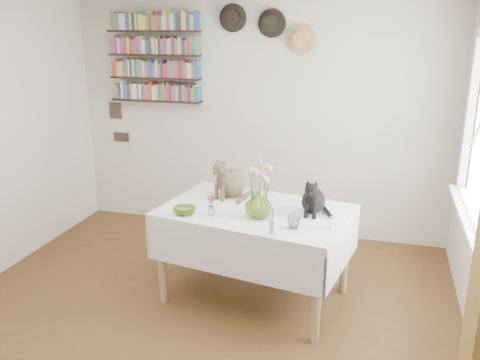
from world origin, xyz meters
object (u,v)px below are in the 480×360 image
(flower_vase, at_px, (258,204))
(bookshelf_unit, at_px, (155,58))
(tabby_cat, at_px, (232,176))
(black_cat, at_px, (314,194))
(dining_table, at_px, (255,232))

(flower_vase, xyz_separation_m, bookshelf_unit, (-1.52, 1.53, 0.95))
(tabby_cat, relative_size, flower_vase, 1.68)
(tabby_cat, xyz_separation_m, bookshelf_unit, (-1.18, 1.10, 0.88))
(tabby_cat, distance_m, bookshelf_unit, 1.84)
(black_cat, relative_size, flower_vase, 1.39)
(dining_table, height_order, black_cat, black_cat)
(flower_vase, bearing_deg, bookshelf_unit, 134.82)
(dining_table, bearing_deg, tabby_cat, 135.38)
(dining_table, bearing_deg, flower_vase, -68.50)
(tabby_cat, bearing_deg, black_cat, 16.43)
(dining_table, xyz_separation_m, flower_vase, (0.06, -0.16, 0.30))
(tabby_cat, bearing_deg, dining_table, -11.65)
(flower_vase, bearing_deg, black_cat, 28.32)
(flower_vase, height_order, bookshelf_unit, bookshelf_unit)
(black_cat, bearing_deg, flower_vase, -148.57)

